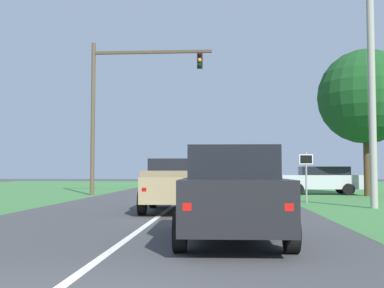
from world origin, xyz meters
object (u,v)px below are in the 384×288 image
(crossing_suv_far, at_px, (321,180))
(utility_pole_right, at_px, (372,97))
(red_suv_near, at_px, (232,191))
(oak_tree_right, at_px, (365,97))
(keep_moving_sign, at_px, (306,170))
(traffic_light, at_px, (121,96))
(pickup_truck_lead, at_px, (176,184))

(crossing_suv_far, distance_m, utility_pole_right, 10.91)
(red_suv_near, height_order, oak_tree_right, oak_tree_right)
(red_suv_near, bearing_deg, crossing_suv_far, 73.06)
(keep_moving_sign, bearing_deg, red_suv_near, -107.46)
(crossing_suv_far, bearing_deg, traffic_light, -171.78)
(red_suv_near, height_order, traffic_light, traffic_light)
(pickup_truck_lead, relative_size, oak_tree_right, 0.61)
(traffic_light, bearing_deg, red_suv_near, -70.26)
(traffic_light, height_order, keep_moving_sign, traffic_light)
(traffic_light, xyz_separation_m, oak_tree_right, (14.04, -0.07, -0.21))
(pickup_truck_lead, xyz_separation_m, keep_moving_sign, (5.34, 4.56, 0.52))
(red_suv_near, relative_size, keep_moving_sign, 2.13)
(traffic_light, bearing_deg, keep_moving_sign, -31.39)
(red_suv_near, relative_size, traffic_light, 0.54)
(oak_tree_right, relative_size, crossing_suv_far, 1.77)
(traffic_light, distance_m, keep_moving_sign, 12.11)
(pickup_truck_lead, relative_size, utility_pole_right, 0.59)
(oak_tree_right, height_order, utility_pole_right, utility_pole_right)
(utility_pole_right, bearing_deg, pickup_truck_lead, -166.44)
(pickup_truck_lead, height_order, utility_pole_right, utility_pole_right)
(traffic_light, distance_m, utility_pole_right, 14.63)
(red_suv_near, relative_size, crossing_suv_far, 1.04)
(traffic_light, distance_m, oak_tree_right, 14.04)
(crossing_suv_far, height_order, utility_pole_right, utility_pole_right)
(red_suv_near, xyz_separation_m, crossing_suv_far, (5.72, 18.79, -0.12))
(pickup_truck_lead, height_order, crossing_suv_far, pickup_truck_lead)
(keep_moving_sign, xyz_separation_m, crossing_suv_far, (2.20, 7.60, -0.58))
(red_suv_near, relative_size, pickup_truck_lead, 0.96)
(pickup_truck_lead, distance_m, oak_tree_right, 14.96)
(traffic_light, relative_size, oak_tree_right, 1.08)
(red_suv_near, distance_m, oak_tree_right, 19.31)
(pickup_truck_lead, distance_m, traffic_light, 12.30)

